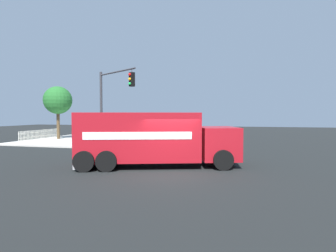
{
  "coord_description": "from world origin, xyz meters",
  "views": [
    {
      "loc": [
        12.05,
        2.87,
        2.71
      ],
      "look_at": [
        -1.7,
        -0.59,
        2.1
      ],
      "focal_mm": 28.09,
      "sensor_mm": 36.0,
      "label": 1
    }
  ],
  "objects_px": {
    "traffic_light_primary": "(111,97)",
    "shade_tree_near": "(58,100)",
    "pickup_navy": "(153,136)",
    "pedestrian_near_corner": "(88,130)",
    "delivery_truck": "(153,138)"
  },
  "relations": [
    {
      "from": "pickup_navy",
      "to": "shade_tree_near",
      "type": "height_order",
      "value": "shade_tree_near"
    },
    {
      "from": "pedestrian_near_corner",
      "to": "shade_tree_near",
      "type": "xyz_separation_m",
      "value": [
        0.56,
        -3.13,
        3.07
      ]
    },
    {
      "from": "delivery_truck",
      "to": "shade_tree_near",
      "type": "bearing_deg",
      "value": -128.32
    },
    {
      "from": "delivery_truck",
      "to": "traffic_light_primary",
      "type": "relative_size",
      "value": 1.45
    },
    {
      "from": "traffic_light_primary",
      "to": "shade_tree_near",
      "type": "bearing_deg",
      "value": -123.43
    },
    {
      "from": "shade_tree_near",
      "to": "pedestrian_near_corner",
      "type": "bearing_deg",
      "value": 100.2
    },
    {
      "from": "delivery_truck",
      "to": "pickup_navy",
      "type": "bearing_deg",
      "value": -162.46
    },
    {
      "from": "delivery_truck",
      "to": "pickup_navy",
      "type": "relative_size",
      "value": 1.61
    },
    {
      "from": "traffic_light_primary",
      "to": "pickup_navy",
      "type": "bearing_deg",
      "value": 163.66
    },
    {
      "from": "traffic_light_primary",
      "to": "pickup_navy",
      "type": "xyz_separation_m",
      "value": [
        -5.4,
        1.58,
        -3.34
      ]
    },
    {
      "from": "delivery_truck",
      "to": "pickup_navy",
      "type": "xyz_separation_m",
      "value": [
        -10.45,
        -3.3,
        -0.75
      ]
    },
    {
      "from": "traffic_light_primary",
      "to": "pickup_navy",
      "type": "relative_size",
      "value": 1.11
    },
    {
      "from": "pickup_navy",
      "to": "pedestrian_near_corner",
      "type": "bearing_deg",
      "value": -98.91
    },
    {
      "from": "delivery_truck",
      "to": "pedestrian_near_corner",
      "type": "xyz_separation_m",
      "value": [
        -11.63,
        -10.87,
        -0.33
      ]
    },
    {
      "from": "traffic_light_primary",
      "to": "delivery_truck",
      "type": "bearing_deg",
      "value": 44.06
    }
  ]
}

